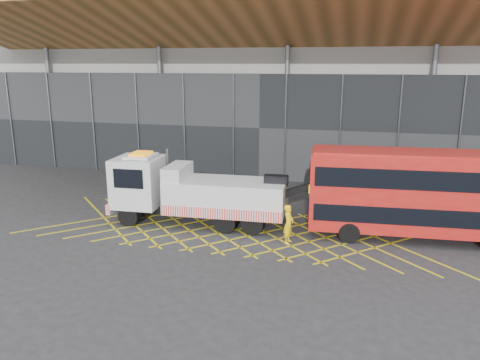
# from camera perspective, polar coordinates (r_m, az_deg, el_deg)

# --- Properties ---
(ground_plane) EXTENTS (120.00, 120.00, 0.00)m
(ground_plane) POSITION_cam_1_polar(r_m,az_deg,el_deg) (26.45, -7.15, -5.42)
(ground_plane) COLOR #262629
(road_markings) EXTENTS (23.16, 7.16, 0.01)m
(road_markings) POSITION_cam_1_polar(r_m,az_deg,el_deg) (25.51, -0.40, -6.05)
(road_markings) COLOR gold
(road_markings) RESTS_ON ground_plane
(construction_building) EXTENTS (55.00, 23.97, 18.00)m
(construction_building) POSITION_cam_1_polar(r_m,az_deg,el_deg) (42.20, 4.40, 14.32)
(construction_building) COLOR gray
(construction_building) RESTS_ON ground_plane
(recovery_truck) EXTENTS (11.53, 3.13, 4.01)m
(recovery_truck) POSITION_cam_1_polar(r_m,az_deg,el_deg) (26.07, -5.86, -1.41)
(recovery_truck) COLOR black
(recovery_truck) RESTS_ON ground_plane
(bus_towed) EXTENTS (11.36, 3.38, 4.56)m
(bus_towed) POSITION_cam_1_polar(r_m,az_deg,el_deg) (25.12, 21.39, -1.32)
(bus_towed) COLOR #AD140F
(bus_towed) RESTS_ON ground_plane
(worker) EXTENTS (0.58, 0.78, 1.97)m
(worker) POSITION_cam_1_polar(r_m,az_deg,el_deg) (23.52, 5.94, -5.36)
(worker) COLOR yellow
(worker) RESTS_ON ground_plane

